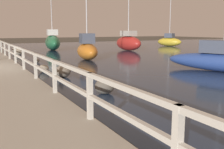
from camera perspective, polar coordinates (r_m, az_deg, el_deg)
railing at (r=13.51m, az=-19.64°, el=4.38°), size 0.10×32.50×0.93m
boulder_upstream at (r=25.49m, az=-20.14°, el=5.04°), size 0.75×0.68×0.56m
boulder_downstream at (r=8.58m, az=-1.62°, el=-2.59°), size 0.67×0.60×0.50m
boulder_near_dock at (r=11.72m, az=-10.70°, el=0.65°), size 0.72×0.65×0.54m
boulder_mid_strip at (r=17.54m, az=-16.13°, el=2.97°), size 0.39×0.35×0.29m
boulder_far_strip at (r=23.08m, az=-19.69°, el=4.62°), size 0.73×0.65×0.55m
boulder_water_edge at (r=13.33m, az=-14.69°, el=1.25°), size 0.52×0.47×0.39m
sailboat_blue at (r=14.19m, az=23.02°, el=2.96°), size 3.04×6.03×6.75m
sailboat_green at (r=28.21m, az=-12.82°, el=6.98°), size 2.40×5.49×5.73m
sailboat_red at (r=26.98m, az=3.58°, el=7.03°), size 1.78×3.82×5.54m
sailboat_orange at (r=18.56m, az=-5.44°, el=5.44°), size 1.85×3.46×6.10m
sailboat_yellow at (r=35.18m, az=12.38°, el=7.14°), size 2.58×3.51×7.22m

